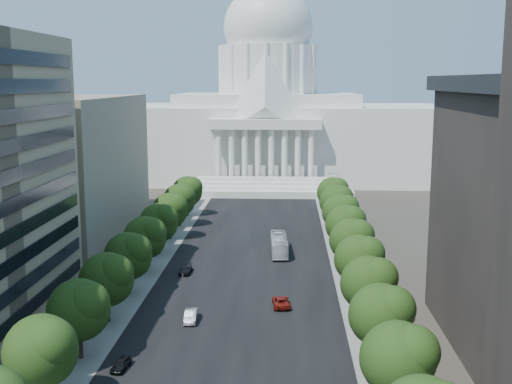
% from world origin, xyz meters
% --- Properties ---
extents(road_asphalt, '(30.00, 260.00, 0.01)m').
position_xyz_m(road_asphalt, '(0.00, 90.00, 0.00)').
color(road_asphalt, black).
rests_on(road_asphalt, ground).
extents(sidewalk_left, '(8.00, 260.00, 0.02)m').
position_xyz_m(sidewalk_left, '(-19.00, 90.00, 0.00)').
color(sidewalk_left, gray).
rests_on(sidewalk_left, ground).
extents(sidewalk_right, '(8.00, 260.00, 0.02)m').
position_xyz_m(sidewalk_right, '(19.00, 90.00, 0.00)').
color(sidewalk_right, gray).
rests_on(sidewalk_right, ground).
extents(capitol, '(120.00, 56.00, 73.00)m').
position_xyz_m(capitol, '(0.00, 184.89, 20.01)').
color(capitol, white).
rests_on(capitol, ground).
extents(office_block_left_far, '(38.00, 52.00, 30.00)m').
position_xyz_m(office_block_left_far, '(-48.00, 100.00, 15.00)').
color(office_block_left_far, gray).
rests_on(office_block_left_far, ground).
extents(tree_l_b, '(7.79, 7.60, 9.97)m').
position_xyz_m(tree_l_b, '(-17.66, 23.81, 6.45)').
color(tree_l_b, '#33261C').
rests_on(tree_l_b, ground).
extents(tree_l_c, '(7.79, 7.60, 9.97)m').
position_xyz_m(tree_l_c, '(-17.66, 35.81, 6.45)').
color(tree_l_c, '#33261C').
rests_on(tree_l_c, ground).
extents(tree_l_d, '(7.79, 7.60, 9.97)m').
position_xyz_m(tree_l_d, '(-17.66, 47.81, 6.45)').
color(tree_l_d, '#33261C').
rests_on(tree_l_d, ground).
extents(tree_l_e, '(7.79, 7.60, 9.97)m').
position_xyz_m(tree_l_e, '(-17.66, 59.81, 6.45)').
color(tree_l_e, '#33261C').
rests_on(tree_l_e, ground).
extents(tree_l_f, '(7.79, 7.60, 9.97)m').
position_xyz_m(tree_l_f, '(-17.66, 71.81, 6.45)').
color(tree_l_f, '#33261C').
rests_on(tree_l_f, ground).
extents(tree_l_g, '(7.79, 7.60, 9.97)m').
position_xyz_m(tree_l_g, '(-17.66, 83.81, 6.45)').
color(tree_l_g, '#33261C').
rests_on(tree_l_g, ground).
extents(tree_l_h, '(7.79, 7.60, 9.97)m').
position_xyz_m(tree_l_h, '(-17.66, 95.81, 6.45)').
color(tree_l_h, '#33261C').
rests_on(tree_l_h, ground).
extents(tree_l_i, '(7.79, 7.60, 9.97)m').
position_xyz_m(tree_l_i, '(-17.66, 107.81, 6.45)').
color(tree_l_i, '#33261C').
rests_on(tree_l_i, ground).
extents(tree_l_j, '(7.79, 7.60, 9.97)m').
position_xyz_m(tree_l_j, '(-17.66, 119.81, 6.45)').
color(tree_l_j, '#33261C').
rests_on(tree_l_j, ground).
extents(tree_r_b, '(7.79, 7.60, 9.97)m').
position_xyz_m(tree_r_b, '(18.34, 23.81, 6.45)').
color(tree_r_b, '#33261C').
rests_on(tree_r_b, ground).
extents(tree_r_c, '(7.79, 7.60, 9.97)m').
position_xyz_m(tree_r_c, '(18.34, 35.81, 6.45)').
color(tree_r_c, '#33261C').
rests_on(tree_r_c, ground).
extents(tree_r_d, '(7.79, 7.60, 9.97)m').
position_xyz_m(tree_r_d, '(18.34, 47.81, 6.45)').
color(tree_r_d, '#33261C').
rests_on(tree_r_d, ground).
extents(tree_r_e, '(7.79, 7.60, 9.97)m').
position_xyz_m(tree_r_e, '(18.34, 59.81, 6.45)').
color(tree_r_e, '#33261C').
rests_on(tree_r_e, ground).
extents(tree_r_f, '(7.79, 7.60, 9.97)m').
position_xyz_m(tree_r_f, '(18.34, 71.81, 6.45)').
color(tree_r_f, '#33261C').
rests_on(tree_r_f, ground).
extents(tree_r_g, '(7.79, 7.60, 9.97)m').
position_xyz_m(tree_r_g, '(18.34, 83.81, 6.45)').
color(tree_r_g, '#33261C').
rests_on(tree_r_g, ground).
extents(tree_r_h, '(7.79, 7.60, 9.97)m').
position_xyz_m(tree_r_h, '(18.34, 95.81, 6.45)').
color(tree_r_h, '#33261C').
rests_on(tree_r_h, ground).
extents(tree_r_i, '(7.79, 7.60, 9.97)m').
position_xyz_m(tree_r_i, '(18.34, 107.81, 6.45)').
color(tree_r_i, '#33261C').
rests_on(tree_r_i, ground).
extents(tree_r_j, '(7.79, 7.60, 9.97)m').
position_xyz_m(tree_r_j, '(18.34, 119.81, 6.45)').
color(tree_r_j, '#33261C').
rests_on(tree_r_j, ground).
extents(streetlight_b, '(2.61, 0.44, 9.00)m').
position_xyz_m(streetlight_b, '(19.90, 35.00, 5.82)').
color(streetlight_b, gray).
rests_on(streetlight_b, ground).
extents(streetlight_c, '(2.61, 0.44, 9.00)m').
position_xyz_m(streetlight_c, '(19.90, 60.00, 5.82)').
color(streetlight_c, gray).
rests_on(streetlight_c, ground).
extents(streetlight_d, '(2.61, 0.44, 9.00)m').
position_xyz_m(streetlight_d, '(19.90, 85.00, 5.82)').
color(streetlight_d, gray).
rests_on(streetlight_d, ground).
extents(streetlight_e, '(2.61, 0.44, 9.00)m').
position_xyz_m(streetlight_e, '(19.90, 110.00, 5.82)').
color(streetlight_e, gray).
rests_on(streetlight_e, ground).
extents(streetlight_f, '(2.61, 0.44, 9.00)m').
position_xyz_m(streetlight_f, '(19.90, 135.00, 5.82)').
color(streetlight_f, gray).
rests_on(streetlight_f, ground).
extents(car_dark_a, '(2.04, 4.00, 1.31)m').
position_xyz_m(car_dark_a, '(-12.32, 33.17, 0.65)').
color(car_dark_a, black).
rests_on(car_dark_a, ground).
extents(car_silver, '(1.94, 4.88, 1.58)m').
position_xyz_m(car_silver, '(-6.45, 48.71, 0.79)').
color(car_silver, '#AAADB2').
rests_on(car_silver, ground).
extents(car_red, '(2.93, 5.49, 1.47)m').
position_xyz_m(car_red, '(6.13, 55.36, 0.73)').
color(car_red, maroon).
rests_on(car_red, ground).
extents(car_dark_b, '(2.02, 4.67, 1.34)m').
position_xyz_m(car_dark_b, '(-10.71, 71.15, 0.67)').
color(car_dark_b, black).
rests_on(car_dark_b, ground).
extents(city_bus, '(3.68, 13.02, 3.59)m').
position_xyz_m(city_bus, '(5.43, 85.17, 1.79)').
color(city_bus, silver).
rests_on(city_bus, ground).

